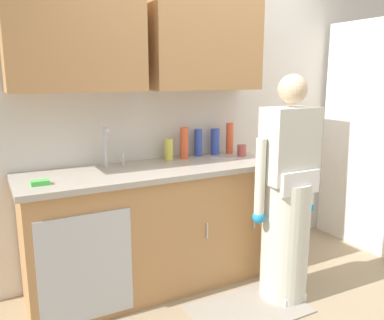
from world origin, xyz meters
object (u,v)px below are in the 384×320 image
object	(u,v)px
sink	(117,173)
bottle_water_tall	(169,149)
knife_on_counter	(225,158)
person_at_sink	(287,207)
cup_by_sink	(242,150)
sponge	(40,183)
bottle_soap	(215,142)
bottle_dish_liquid	(230,138)
bottle_cleaner_spray	(184,143)
bottle_water_short	(198,143)

from	to	relation	value
sink	bottle_water_tall	size ratio (longest dim) A/B	2.94
bottle_water_tall	knife_on_counter	distance (m)	0.47
person_at_sink	knife_on_counter	distance (m)	0.69
cup_by_sink	sponge	xyz separation A→B (m)	(-1.65, -0.18, -0.03)
person_at_sink	knife_on_counter	bearing A→B (deg)	100.47
bottle_soap	bottle_dish_liquid	size ratio (longest dim) A/B	0.83
bottle_soap	bottle_cleaner_spray	distance (m)	0.32
bottle_cleaner_spray	bottle_water_tall	distance (m)	0.14
bottle_water_tall	bottle_water_short	bearing A→B (deg)	5.67
bottle_water_tall	person_at_sink	bearing A→B (deg)	-56.44
bottle_cleaner_spray	sponge	xyz separation A→B (m)	(-1.16, -0.31, -0.11)
person_at_sink	sponge	xyz separation A→B (m)	(-1.58, 0.49, 0.26)
bottle_soap	bottle_water_tall	bearing A→B (deg)	-177.58
bottle_water_short	sink	bearing A→B (deg)	-164.03
sink	bottle_water_tall	distance (m)	0.54
sink	knife_on_counter	distance (m)	0.92
person_at_sink	sponge	world-z (taller)	person_at_sink
bottle_water_short	sponge	size ratio (longest dim) A/B	2.08
sponge	bottle_soap	bearing A→B (deg)	13.02
sink	bottle_soap	world-z (taller)	sink
person_at_sink	bottle_soap	bearing A→B (deg)	96.39
bottle_soap	sponge	bearing A→B (deg)	-166.98
bottle_soap	person_at_sink	bearing A→B (deg)	-83.61
bottle_soap	bottle_cleaner_spray	xyz separation A→B (m)	(-0.32, -0.04, 0.02)
bottle_cleaner_spray	bottle_dish_liquid	xyz separation A→B (m)	(0.45, 0.01, 0.01)
bottle_soap	sink	bearing A→B (deg)	-167.20
cup_by_sink	sink	bearing A→B (deg)	-177.56
knife_on_counter	bottle_water_tall	bearing A→B (deg)	-160.64
cup_by_sink	bottle_cleaner_spray	bearing A→B (deg)	164.94
bottle_water_short	bottle_dish_liquid	size ratio (longest dim) A/B	0.85
bottle_cleaner_spray	bottle_water_tall	size ratio (longest dim) A/B	1.53
person_at_sink	bottle_water_short	size ratio (longest dim) A/B	7.06
bottle_dish_liquid	knife_on_counter	bearing A→B (deg)	-132.47
sink	bottle_water_tall	xyz separation A→B (m)	(0.50, 0.20, 0.10)
knife_on_counter	bottle_soap	bearing A→B (deg)	125.38
person_at_sink	bottle_dish_liquid	bearing A→B (deg)	87.20
sink	bottle_dish_liquid	size ratio (longest dim) A/B	1.85
cup_by_sink	knife_on_counter	world-z (taller)	cup_by_sink
cup_by_sink	sponge	bearing A→B (deg)	-173.92
bottle_dish_liquid	sponge	size ratio (longest dim) A/B	2.45
knife_on_counter	sponge	bearing A→B (deg)	-132.04
bottle_water_tall	knife_on_counter	bearing A→B (deg)	-22.96
bottle_cleaner_spray	knife_on_counter	bearing A→B (deg)	-28.74
bottle_dish_liquid	bottle_water_tall	world-z (taller)	bottle_dish_liquid
bottle_cleaner_spray	bottle_water_short	size ratio (longest dim) A/B	1.13
sink	bottle_soap	size ratio (longest dim) A/B	2.23
sink	person_at_sink	world-z (taller)	person_at_sink
bottle_water_tall	bottle_cleaner_spray	bearing A→B (deg)	-8.08
bottle_cleaner_spray	bottle_water_tall	xyz separation A→B (m)	(-0.13, 0.02, -0.05)
bottle_water_short	cup_by_sink	world-z (taller)	bottle_water_short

